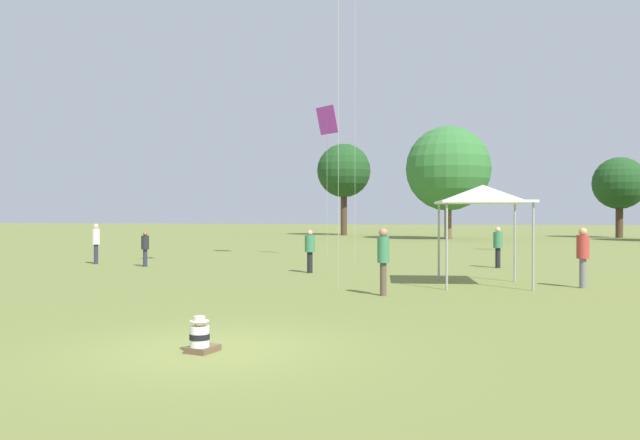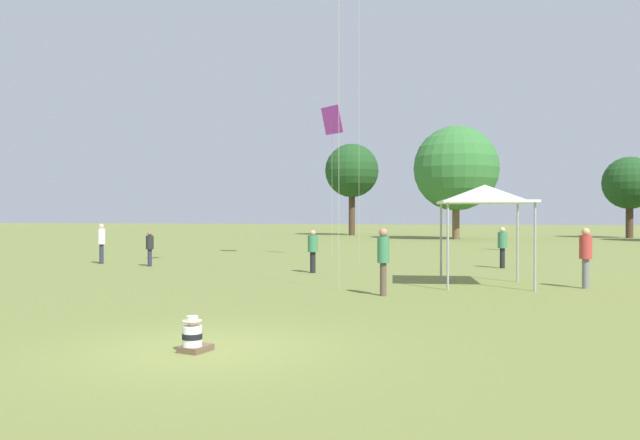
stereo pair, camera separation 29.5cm
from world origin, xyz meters
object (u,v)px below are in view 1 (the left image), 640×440
object	(u,v)px
person_standing_6	(383,255)
person_standing_0	(498,244)
distant_tree_2	(448,169)
seated_toddler	(200,338)
canopy_tent	(483,195)
person_standing_5	(583,252)
person_standing_1	(96,240)
person_standing_2	(145,246)
distant_tree_1	(619,184)
person_standing_3	(310,248)
kite_2	(327,122)
distant_tree_0	(344,171)

from	to	relation	value
person_standing_6	person_standing_0	bearing A→B (deg)	104.21
distant_tree_2	seated_toddler	bearing A→B (deg)	-91.81
canopy_tent	person_standing_5	bearing A→B (deg)	1.10
person_standing_5	person_standing_1	bearing A→B (deg)	141.44
person_standing_2	distant_tree_1	distance (m)	51.45
person_standing_6	distant_tree_1	bearing A→B (deg)	104.47
person_standing_3	kite_2	size ratio (longest dim) A/B	0.21
seated_toddler	distant_tree_0	distance (m)	60.68
distant_tree_2	canopy_tent	bearing A→B (deg)	-85.80
person_standing_1	distant_tree_1	distance (m)	52.45
person_standing_2	distant_tree_1	world-z (taller)	distant_tree_1
kite_2	person_standing_6	bearing A→B (deg)	-168.22
person_standing_6	canopy_tent	size ratio (longest dim) A/B	0.59
person_standing_5	distant_tree_0	world-z (taller)	distant_tree_0
seated_toddler	canopy_tent	size ratio (longest dim) A/B	0.19
seated_toddler	person_standing_2	bearing A→B (deg)	134.65
seated_toddler	distant_tree_2	bearing A→B (deg)	100.15
canopy_tent	distant_tree_1	xyz separation A→B (m)	(13.49, 47.14, 2.55)
person_standing_6	distant_tree_1	xyz separation A→B (m)	(16.16, 50.39, 4.27)
person_standing_1	kite_2	size ratio (longest dim) A/B	0.23
seated_toddler	person_standing_1	size ratio (longest dim) A/B	0.33
kite_2	person_standing_2	bearing A→B (deg)	132.82
kite_2	distant_tree_0	world-z (taller)	distant_tree_0
seated_toddler	person_standing_2	world-z (taller)	person_standing_2
person_standing_3	canopy_tent	world-z (taller)	canopy_tent
seated_toddler	person_standing_0	size ratio (longest dim) A/B	0.35
person_standing_1	person_standing_6	bearing A→B (deg)	79.00
person_standing_5	kite_2	world-z (taller)	kite_2
person_standing_6	person_standing_5	bearing A→B (deg)	62.76
person_standing_0	person_standing_3	distance (m)	8.21
distant_tree_2	person_standing_0	bearing A→B (deg)	-83.72
person_standing_0	person_standing_5	xyz separation A→B (m)	(2.28, -6.94, 0.08)
person_standing_5	person_standing_6	xyz separation A→B (m)	(-5.62, -3.31, 0.03)
person_standing_5	person_standing_6	bearing A→B (deg)	-175.02
canopy_tent	distant_tree_0	bearing A→B (deg)	107.02
person_standing_1	distant_tree_1	xyz separation A→B (m)	(30.50, 42.46, 4.30)
person_standing_1	person_standing_2	xyz separation A→B (m)	(2.91, -0.73, -0.20)
person_standing_2	canopy_tent	distance (m)	14.77
person_standing_0	person_standing_6	bearing A→B (deg)	130.21
distant_tree_0	person_standing_3	bearing A→B (deg)	-79.56
seated_toddler	person_standing_6	bearing A→B (deg)	89.02
canopy_tent	distant_tree_2	bearing A→B (deg)	94.20
person_standing_1	person_standing_2	world-z (taller)	person_standing_1
distant_tree_2	distant_tree_1	bearing A→B (deg)	25.84
person_standing_3	distant_tree_1	distance (m)	48.76
seated_toddler	person_standing_1	world-z (taller)	person_standing_1
person_standing_2	person_standing_5	size ratio (longest dim) A/B	0.83
person_standing_2	kite_2	bearing A→B (deg)	-108.48
person_standing_0	person_standing_5	world-z (taller)	person_standing_5
person_standing_2	seated_toddler	bearing A→B (deg)	143.88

